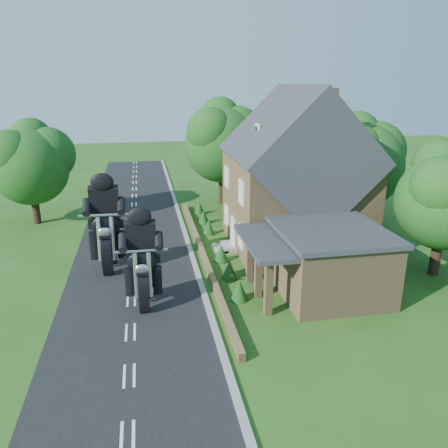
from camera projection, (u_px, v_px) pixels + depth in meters
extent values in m
plane|color=#214C15|center=(131.00, 300.00, 21.77)|extent=(120.00, 120.00, 0.00)
cube|color=black|center=(131.00, 300.00, 21.77)|extent=(7.00, 80.00, 0.02)
cube|color=gray|center=(204.00, 293.00, 22.40)|extent=(0.30, 80.00, 0.12)
cube|color=olive|center=(203.00, 253.00, 27.14)|extent=(0.30, 22.00, 0.40)
cube|color=olive|center=(294.00, 201.00, 28.29)|extent=(8.00, 8.00, 6.00)
cube|color=#2A2B32|center=(297.00, 155.00, 27.35)|extent=(8.48, 8.64, 8.48)
cube|color=olive|center=(331.00, 102.00, 26.70)|extent=(0.60, 0.90, 1.60)
cube|color=white|center=(257.00, 131.00, 26.42)|extent=(0.12, 0.80, 0.90)
cube|color=black|center=(256.00, 131.00, 26.41)|extent=(0.04, 0.55, 0.65)
cube|color=white|center=(233.00, 233.00, 28.18)|extent=(0.10, 1.10, 2.10)
cube|color=gray|center=(228.00, 246.00, 28.40)|extent=(0.80, 1.60, 0.30)
cube|color=gray|center=(220.00, 248.00, 28.34)|extent=(0.80, 1.60, 0.15)
cube|color=white|center=(241.00, 236.00, 25.95)|extent=(0.10, 1.10, 1.40)
cube|color=black|center=(240.00, 236.00, 25.95)|extent=(0.04, 0.92, 1.22)
cube|color=white|center=(227.00, 215.00, 30.06)|extent=(0.10, 1.10, 1.40)
cube|color=black|center=(226.00, 215.00, 30.06)|extent=(0.04, 0.92, 1.22)
cube|color=white|center=(241.00, 192.00, 25.11)|extent=(0.10, 1.10, 1.40)
cube|color=black|center=(241.00, 192.00, 25.11)|extent=(0.04, 0.92, 1.22)
cube|color=white|center=(227.00, 177.00, 29.22)|extent=(0.10, 1.10, 1.40)
cube|color=black|center=(226.00, 177.00, 29.22)|extent=(0.04, 0.92, 1.22)
cube|color=olive|center=(328.00, 262.00, 22.29)|extent=(5.00, 5.60, 3.20)
cube|color=#2A2B32|center=(331.00, 230.00, 21.75)|extent=(5.30, 5.94, 0.24)
cube|color=#2A2B32|center=(271.00, 241.00, 21.32)|extent=(2.60, 5.32, 0.22)
cube|color=olive|center=(268.00, 287.00, 20.02)|extent=(0.35, 0.35, 2.80)
cube|color=olive|center=(258.00, 271.00, 21.70)|extent=(0.35, 0.35, 2.80)
cube|color=olive|center=(250.00, 258.00, 23.38)|extent=(0.35, 0.35, 2.80)
cylinder|color=black|center=(440.00, 251.00, 24.33)|extent=(0.56, 0.56, 2.80)
sphere|color=#164313|center=(448.00, 202.00, 23.45)|extent=(5.20, 5.20, 5.20)
sphere|color=#164313|center=(446.00, 187.00, 22.23)|extent=(3.22, 3.22, 3.22)
sphere|color=#164313|center=(443.00, 165.00, 23.87)|extent=(2.86, 2.86, 2.86)
cylinder|color=black|center=(360.00, 208.00, 32.15)|extent=(0.56, 0.56, 3.00)
sphere|color=#164313|center=(364.00, 166.00, 31.16)|extent=(6.00, 6.00, 6.00)
sphere|color=#164313|center=(378.00, 151.00, 31.68)|extent=(4.32, 4.32, 4.32)
sphere|color=#164313|center=(358.00, 151.00, 29.76)|extent=(3.72, 3.72, 3.72)
sphere|color=#164313|center=(360.00, 134.00, 31.65)|extent=(3.30, 3.30, 3.30)
cylinder|color=black|center=(293.00, 183.00, 38.61)|extent=(0.56, 0.56, 3.60)
sphere|color=#164313|center=(296.00, 140.00, 37.43)|extent=(7.20, 7.20, 7.20)
sphere|color=#164313|center=(311.00, 126.00, 38.05)|extent=(5.18, 5.18, 5.18)
sphere|color=#164313|center=(286.00, 124.00, 35.75)|extent=(4.46, 4.46, 4.46)
sphere|color=#164313|center=(293.00, 109.00, 38.01)|extent=(3.96, 3.96, 3.96)
cylinder|color=black|center=(225.00, 185.00, 38.52)|extent=(0.56, 0.56, 3.40)
sphere|color=#164313|center=(225.00, 145.00, 37.44)|extent=(6.40, 6.40, 6.40)
sphere|color=#164313|center=(240.00, 133.00, 37.99)|extent=(4.61, 4.61, 4.61)
sphere|color=#164313|center=(214.00, 131.00, 35.95)|extent=(3.97, 3.97, 3.97)
sphere|color=#164313|center=(223.00, 117.00, 37.95)|extent=(3.52, 3.52, 3.52)
cylinder|color=black|center=(39.00, 205.00, 33.17)|extent=(0.56, 0.56, 2.80)
sphere|color=#164313|center=(33.00, 167.00, 32.25)|extent=(5.60, 5.60, 5.60)
sphere|color=#164313|center=(51.00, 154.00, 32.74)|extent=(4.03, 4.03, 4.03)
sphere|color=#164313|center=(14.00, 154.00, 30.95)|extent=(3.47, 3.47, 3.47)
sphere|color=#164313|center=(35.00, 138.00, 32.70)|extent=(3.08, 3.08, 3.08)
cone|color=#133B12|center=(239.00, 290.00, 21.60)|extent=(0.90, 0.90, 1.10)
cone|color=#133B12|center=(229.00, 270.00, 23.93)|extent=(0.90, 0.90, 1.10)
cone|color=#133B12|center=(221.00, 253.00, 26.27)|extent=(0.90, 0.90, 1.10)
cone|color=#133B12|center=(209.00, 227.00, 30.94)|extent=(0.90, 0.90, 1.10)
cone|color=#133B12|center=(204.00, 217.00, 33.27)|extent=(0.90, 0.90, 1.10)
cone|color=#133B12|center=(199.00, 208.00, 35.60)|extent=(0.90, 0.90, 1.10)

